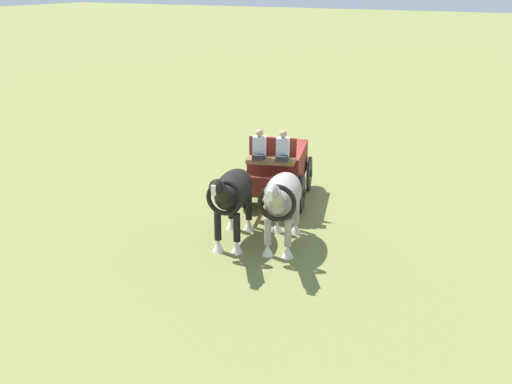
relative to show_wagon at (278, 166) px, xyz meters
The scene contains 4 objects.
ground_plane 1.14m from the show_wagon, 163.67° to the right, with size 220.00×220.00×0.00m, color olive.
show_wagon is the anchor object (origin of this frame).
draft_horse_near 3.45m from the show_wagon, 27.21° to the left, with size 3.13×1.50×2.23m.
draft_horse_off 3.46m from the show_wagon, ahead, with size 3.09×1.46×2.26m.
Camera 1 is at (16.25, 7.64, 6.68)m, focal length 42.19 mm.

